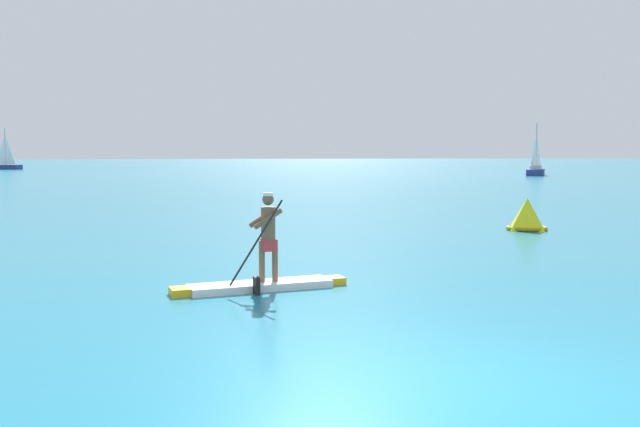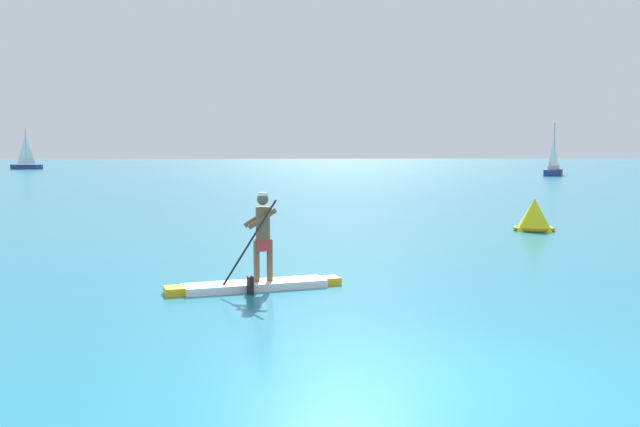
{
  "view_description": "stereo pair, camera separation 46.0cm",
  "coord_description": "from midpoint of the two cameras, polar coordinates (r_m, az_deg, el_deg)",
  "views": [
    {
      "loc": [
        -2.55,
        -7.04,
        2.51
      ],
      "look_at": [
        -0.29,
        8.83,
        1.07
      ],
      "focal_mm": 39.25,
      "sensor_mm": 36.0,
      "label": 1
    },
    {
      "loc": [
        -2.09,
        -7.1,
        2.51
      ],
      "look_at": [
        -0.29,
        8.83,
        1.07
      ],
      "focal_mm": 39.25,
      "sensor_mm": 36.0,
      "label": 2
    }
  ],
  "objects": [
    {
      "name": "sailboat_right_horizon",
      "position": [
        76.19,
        17.02,
        3.46
      ],
      "size": [
        4.27,
        6.22,
        5.38
      ],
      "rotation": [
        0.0,
        0.0,
        1.1
      ],
      "color": "navy",
      "rests_on": "ground"
    },
    {
      "name": "paddleboarder_mid_center",
      "position": [
        12.79,
        -5.81,
        -4.7
      ],
      "size": [
        3.26,
        1.22,
        1.77
      ],
      "rotation": [
        0.0,
        0.0,
        3.38
      ],
      "color": "white",
      "rests_on": "ground"
    },
    {
      "name": "ground",
      "position": [
        7.85,
        9.82,
        -13.61
      ],
      "size": [
        440.0,
        440.0,
        0.0
      ],
      "primitive_type": "plane",
      "color": "teal"
    },
    {
      "name": "sailboat_left_horizon",
      "position": [
        105.7,
        -24.35,
        3.71
      ],
      "size": [
        4.66,
        3.09,
        5.59
      ],
      "rotation": [
        0.0,
        0.0,
        5.84
      ],
      "color": "navy",
      "rests_on": "ground"
    },
    {
      "name": "race_marker_buoy",
      "position": [
        23.16,
        15.99,
        -0.2
      ],
      "size": [
        1.4,
        1.4,
        1.02
      ],
      "color": "yellow",
      "rests_on": "ground"
    }
  ]
}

